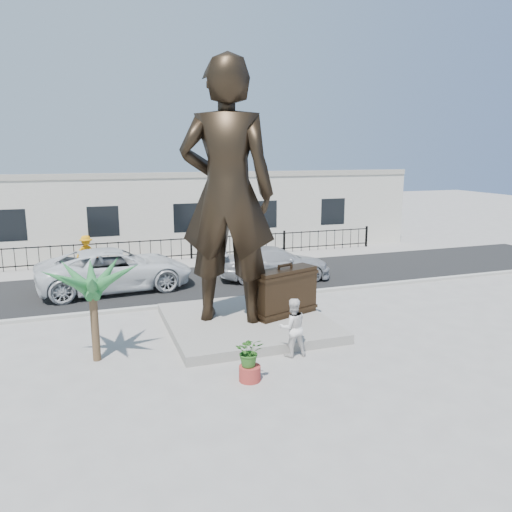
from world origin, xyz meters
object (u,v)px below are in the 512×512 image
Objects in this scene: suitcase at (285,292)px; tourist at (292,327)px; statue at (227,193)px; car_white at (116,269)px.

suitcase reaches higher than tourist.
suitcase is 2.82m from tourist.
statue is 4.77m from tourist.
statue is 3.64× the size of suitcase.
statue reaches higher than suitcase.
suitcase is (1.93, -0.25, -3.37)m from statue.
statue is 4.86× the size of tourist.
statue reaches higher than car_white.
tourist is at bearing 134.52° from statue.
car_white reaches higher than tourist.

